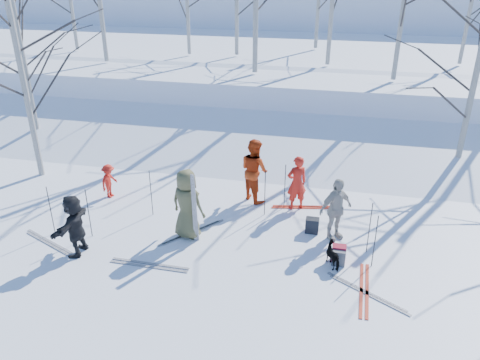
% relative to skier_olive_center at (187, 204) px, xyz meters
% --- Properties ---
extents(ground, '(120.00, 120.00, 0.00)m').
position_rel_skier_olive_center_xyz_m(ground, '(1.15, -0.63, -0.92)').
color(ground, white).
rests_on(ground, ground).
extents(snow_ramp, '(70.00, 9.49, 4.12)m').
position_rel_skier_olive_center_xyz_m(snow_ramp, '(1.15, 6.37, -0.77)').
color(snow_ramp, white).
rests_on(snow_ramp, ground).
extents(snow_plateau, '(70.00, 18.00, 2.20)m').
position_rel_skier_olive_center_xyz_m(snow_plateau, '(1.15, 16.37, 0.08)').
color(snow_plateau, white).
rests_on(snow_plateau, ground).
extents(far_hill, '(90.00, 30.00, 6.00)m').
position_rel_skier_olive_center_xyz_m(far_hill, '(1.15, 37.37, 1.08)').
color(far_hill, white).
rests_on(far_hill, ground).
extents(skier_olive_center, '(1.02, 0.80, 1.84)m').
position_rel_skier_olive_center_xyz_m(skier_olive_center, '(0.00, 0.00, 0.00)').
color(skier_olive_center, '#4B4B2D').
rests_on(skier_olive_center, ground).
extents(skier_red_north, '(0.69, 0.61, 1.60)m').
position_rel_skier_olive_center_xyz_m(skier_red_north, '(2.51, 2.06, -0.12)').
color(skier_red_north, red).
rests_on(skier_red_north, ground).
extents(skier_redor_behind, '(1.15, 1.13, 1.87)m').
position_rel_skier_olive_center_xyz_m(skier_redor_behind, '(1.24, 2.37, 0.02)').
color(skier_redor_behind, '#B3330D').
rests_on(skier_redor_behind, ground).
extents(skier_red_seated, '(0.46, 0.71, 1.03)m').
position_rel_skier_olive_center_xyz_m(skier_red_seated, '(-2.96, 1.57, -0.40)').
color(skier_red_seated, red).
rests_on(skier_red_seated, ground).
extents(skier_cream_east, '(0.99, 0.94, 1.65)m').
position_rel_skier_olive_center_xyz_m(skier_cream_east, '(3.62, 0.71, -0.10)').
color(skier_cream_east, beige).
rests_on(skier_cream_east, ground).
extents(skier_grey_west, '(0.48, 1.44, 1.54)m').
position_rel_skier_olive_center_xyz_m(skier_grey_west, '(-2.35, -1.32, -0.15)').
color(skier_grey_west, black).
rests_on(skier_grey_west, ground).
extents(dog, '(0.59, 0.71, 0.55)m').
position_rel_skier_olive_center_xyz_m(dog, '(3.69, -0.50, -0.64)').
color(dog, black).
rests_on(dog, ground).
extents(upright_ski_left, '(0.10, 0.17, 1.90)m').
position_rel_skier_olive_center_xyz_m(upright_ski_left, '(0.25, -0.25, 0.03)').
color(upright_ski_left, silver).
rests_on(upright_ski_left, ground).
extents(upright_ski_right, '(0.09, 0.23, 1.89)m').
position_rel_skier_olive_center_xyz_m(upright_ski_right, '(0.29, -0.25, 0.03)').
color(upright_ski_right, silver).
rests_on(upright_ski_right, ground).
extents(ski_pair_a, '(1.87, 2.08, 0.02)m').
position_rel_skier_olive_center_xyz_m(ski_pair_a, '(4.43, -1.36, -0.91)').
color(ski_pair_a, silver).
rests_on(ski_pair_a, ground).
extents(ski_pair_b, '(0.30, 1.91, 0.02)m').
position_rel_skier_olive_center_xyz_m(ski_pair_b, '(4.37, -1.26, -0.91)').
color(ski_pair_b, red).
rests_on(ski_pair_b, ground).
extents(ski_pair_c, '(2.04, 2.09, 0.02)m').
position_rel_skier_olive_center_xyz_m(ski_pair_c, '(0.03, 0.15, -0.91)').
color(ski_pair_c, silver).
rests_on(ski_pair_c, ground).
extents(ski_pair_d, '(1.59, 2.05, 0.02)m').
position_rel_skier_olive_center_xyz_m(ski_pair_d, '(-3.28, -1.12, -0.91)').
color(ski_pair_d, silver).
rests_on(ski_pair_d, ground).
extents(ski_pair_e, '(0.91, 1.98, 0.02)m').
position_rel_skier_olive_center_xyz_m(ski_pair_e, '(2.78, 2.17, -0.91)').
color(ski_pair_e, red).
rests_on(ski_pair_e, ground).
extents(ski_pair_f, '(0.21, 1.90, 0.02)m').
position_rel_skier_olive_center_xyz_m(ski_pair_f, '(-0.48, -1.44, -0.91)').
color(ski_pair_f, silver).
rests_on(ski_pair_f, ground).
extents(ski_pole_a, '(0.02, 0.02, 1.34)m').
position_rel_skier_olive_center_xyz_m(ski_pole_a, '(-2.41, -0.57, -0.25)').
color(ski_pole_a, black).
rests_on(ski_pole_a, ground).
extents(ski_pole_b, '(0.02, 0.02, 1.34)m').
position_rel_skier_olive_center_xyz_m(ski_pole_b, '(-3.42, -0.66, -0.25)').
color(ski_pole_b, black).
rests_on(ski_pole_b, ground).
extents(ski_pole_c, '(0.02, 0.02, 1.34)m').
position_rel_skier_olive_center_xyz_m(ski_pole_c, '(2.18, 2.02, -0.25)').
color(ski_pole_c, black).
rests_on(ski_pole_c, ground).
extents(ski_pole_d, '(0.02, 0.02, 1.34)m').
position_rel_skier_olive_center_xyz_m(ski_pole_d, '(4.55, -0.33, -0.25)').
color(ski_pole_d, black).
rests_on(ski_pole_d, ground).
extents(ski_pole_e, '(0.02, 0.02, 1.34)m').
position_rel_skier_olive_center_xyz_m(ski_pole_e, '(4.44, 0.24, -0.25)').
color(ski_pole_e, black).
rests_on(ski_pole_e, ground).
extents(ski_pole_f, '(0.02, 0.02, 1.34)m').
position_rel_skier_olive_center_xyz_m(ski_pole_f, '(1.71, 1.50, -0.25)').
color(ski_pole_f, black).
rests_on(ski_pole_f, ground).
extents(ski_pole_g, '(0.02, 0.02, 1.34)m').
position_rel_skier_olive_center_xyz_m(ski_pole_g, '(-1.32, 0.82, -0.25)').
color(ski_pole_g, black).
rests_on(ski_pole_g, ground).
extents(backpack_red, '(0.32, 0.22, 0.42)m').
position_rel_skier_olive_center_xyz_m(backpack_red, '(3.79, -0.30, -0.71)').
color(backpack_red, maroon).
rests_on(backpack_red, ground).
extents(backpack_grey, '(0.30, 0.20, 0.38)m').
position_rel_skier_olive_center_xyz_m(backpack_grey, '(3.79, -0.43, -0.73)').
color(backpack_grey, '#55575C').
rests_on(backpack_grey, ground).
extents(backpack_dark, '(0.34, 0.24, 0.40)m').
position_rel_skier_olive_center_xyz_m(backpack_dark, '(3.07, 0.86, -0.72)').
color(backpack_dark, black).
rests_on(backpack_dark, ground).
extents(birch_plateau_f, '(3.59, 3.59, 4.27)m').
position_rel_skier_olive_center_xyz_m(birch_plateau_f, '(8.48, 13.07, 3.42)').
color(birch_plateau_f, silver).
rests_on(birch_plateau_f, snow_plateau).
extents(birch_plateau_h, '(3.59, 3.59, 4.28)m').
position_rel_skier_olive_center_xyz_m(birch_plateau_h, '(-4.07, 12.68, 3.42)').
color(birch_plateau_h, silver).
rests_on(birch_plateau_h, snow_plateau).
extents(birch_plateau_j, '(4.38, 4.38, 5.40)m').
position_rel_skier_olive_center_xyz_m(birch_plateau_j, '(5.37, 9.28, 3.98)').
color(birch_plateau_j, silver).
rests_on(birch_plateau_j, snow_plateau).
extents(birch_edge_a, '(4.50, 4.50, 5.58)m').
position_rel_skier_olive_center_xyz_m(birch_edge_a, '(-5.93, 2.53, 1.87)').
color(birch_edge_a, silver).
rests_on(birch_edge_a, ground).
extents(birch_edge_d, '(4.27, 4.27, 5.24)m').
position_rel_skier_olive_center_xyz_m(birch_edge_d, '(-7.85, 5.25, 1.70)').
color(birch_edge_d, silver).
rests_on(birch_edge_d, ground).
extents(birch_edge_e, '(4.44, 4.44, 5.48)m').
position_rel_skier_olive_center_xyz_m(birch_edge_e, '(7.38, 5.56, 1.82)').
color(birch_edge_e, silver).
rests_on(birch_edge_e, ground).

